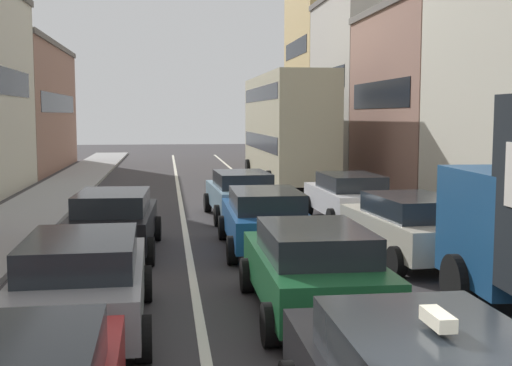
% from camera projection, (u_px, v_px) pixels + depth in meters
% --- Properties ---
extents(sidewalk_left, '(2.60, 64.00, 0.14)m').
position_uv_depth(sidewalk_left, '(40.00, 205.00, 23.52)').
color(sidewalk_left, '#979797').
rests_on(sidewalk_left, ground).
extents(lane_stripe_left, '(0.16, 60.00, 0.01)m').
position_uv_depth(lane_stripe_left, '(181.00, 205.00, 24.19)').
color(lane_stripe_left, silver).
rests_on(lane_stripe_left, ground).
extents(lane_stripe_right, '(0.16, 60.00, 0.01)m').
position_uv_depth(lane_stripe_right, '(272.00, 203.00, 24.65)').
color(lane_stripe_right, silver).
rests_on(lane_stripe_right, ground).
extents(building_row_right, '(7.20, 43.90, 14.24)m').
position_uv_depth(building_row_right, '(457.00, 51.00, 27.57)').
color(building_row_right, tan).
rests_on(building_row_right, ground).
extents(sedan_centre_lane_second, '(2.09, 4.31, 1.49)m').
position_uv_depth(sedan_centre_lane_second, '(313.00, 267.00, 10.83)').
color(sedan_centre_lane_second, '#19592D').
rests_on(sedan_centre_lane_second, ground).
extents(wagon_left_lane_second, '(2.13, 4.34, 1.49)m').
position_uv_depth(wagon_left_lane_second, '(83.00, 280.00, 9.96)').
color(wagon_left_lane_second, gray).
rests_on(wagon_left_lane_second, ground).
extents(hatchback_centre_lane_third, '(2.11, 4.33, 1.49)m').
position_uv_depth(hatchback_centre_lane_third, '(265.00, 218.00, 15.98)').
color(hatchback_centre_lane_third, '#194C8C').
rests_on(hatchback_centre_lane_third, ground).
extents(sedan_left_lane_third, '(2.20, 4.37, 1.49)m').
position_uv_depth(sedan_left_lane_third, '(114.00, 220.00, 15.65)').
color(sedan_left_lane_third, black).
rests_on(sedan_left_lane_third, ground).
extents(coupe_centre_lane_fourth, '(2.23, 4.38, 1.49)m').
position_uv_depth(coupe_centre_lane_fourth, '(241.00, 193.00, 21.02)').
color(coupe_centre_lane_fourth, '#759EB7').
rests_on(coupe_centre_lane_fourth, ground).
extents(sedan_right_lane_behind_truck, '(2.29, 4.41, 1.49)m').
position_uv_depth(sedan_right_lane_behind_truck, '(410.00, 226.00, 14.89)').
color(sedan_right_lane_behind_truck, beige).
rests_on(sedan_right_lane_behind_truck, ground).
extents(wagon_right_lane_far, '(2.14, 4.34, 1.49)m').
position_uv_depth(wagon_right_lane_far, '(349.00, 196.00, 20.25)').
color(wagon_right_lane_far, silver).
rests_on(wagon_right_lane_far, ground).
extents(bus_mid_queue_primary, '(2.83, 10.51, 5.06)m').
position_uv_depth(bus_mid_queue_primary, '(286.00, 125.00, 30.31)').
color(bus_mid_queue_primary, '#BFB793').
rests_on(bus_mid_queue_primary, ground).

